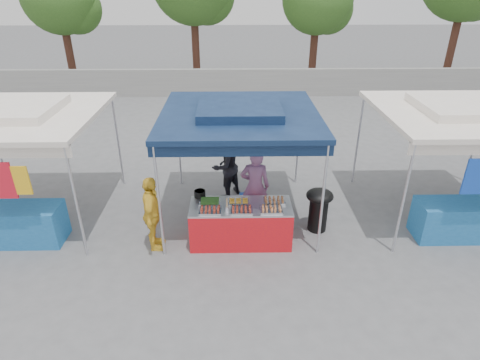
{
  "coord_description": "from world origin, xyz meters",
  "views": [
    {
      "loc": [
        -0.14,
        -6.85,
        4.87
      ],
      "look_at": [
        0.0,
        0.6,
        1.05
      ],
      "focal_mm": 30.0,
      "sensor_mm": 36.0,
      "label": 1
    }
  ],
  "objects_px": {
    "vendor_table": "(241,224)",
    "vendor_woman": "(255,187)",
    "cooking_pot": "(200,194)",
    "helper_man": "(225,166)",
    "customer_person": "(152,214)",
    "wok_burner": "(319,206)"
  },
  "relations": [
    {
      "from": "vendor_table",
      "to": "customer_person",
      "type": "distance_m",
      "value": 1.75
    },
    {
      "from": "helper_man",
      "to": "customer_person",
      "type": "distance_m",
      "value": 2.52
    },
    {
      "from": "cooking_pot",
      "to": "customer_person",
      "type": "relative_size",
      "value": 0.15
    },
    {
      "from": "cooking_pot",
      "to": "wok_burner",
      "type": "distance_m",
      "value": 2.49
    },
    {
      "from": "wok_burner",
      "to": "customer_person",
      "type": "bearing_deg",
      "value": -179.38
    },
    {
      "from": "cooking_pot",
      "to": "helper_man",
      "type": "distance_m",
      "value": 1.65
    },
    {
      "from": "wok_burner",
      "to": "helper_man",
      "type": "height_order",
      "value": "helper_man"
    },
    {
      "from": "vendor_woman",
      "to": "customer_person",
      "type": "height_order",
      "value": "vendor_woman"
    },
    {
      "from": "vendor_table",
      "to": "vendor_woman",
      "type": "distance_m",
      "value": 0.93
    },
    {
      "from": "cooking_pot",
      "to": "wok_burner",
      "type": "bearing_deg",
      "value": 1.15
    },
    {
      "from": "customer_person",
      "to": "wok_burner",
      "type": "bearing_deg",
      "value": -84.35
    },
    {
      "from": "vendor_table",
      "to": "wok_burner",
      "type": "height_order",
      "value": "wok_burner"
    },
    {
      "from": "vendor_table",
      "to": "vendor_woman",
      "type": "bearing_deg",
      "value": 67.29
    },
    {
      "from": "wok_burner",
      "to": "cooking_pot",
      "type": "bearing_deg",
      "value": 171.82
    },
    {
      "from": "vendor_table",
      "to": "helper_man",
      "type": "xyz_separation_m",
      "value": [
        -0.33,
        1.93,
        0.38
      ]
    },
    {
      "from": "wok_burner",
      "to": "vendor_woman",
      "type": "bearing_deg",
      "value": 155.79
    },
    {
      "from": "cooking_pot",
      "to": "vendor_woman",
      "type": "height_order",
      "value": "vendor_woman"
    },
    {
      "from": "cooking_pot",
      "to": "customer_person",
      "type": "height_order",
      "value": "customer_person"
    },
    {
      "from": "cooking_pot",
      "to": "helper_man",
      "type": "bearing_deg",
      "value": 72.52
    },
    {
      "from": "vendor_table",
      "to": "cooking_pot",
      "type": "relative_size",
      "value": 8.71
    },
    {
      "from": "wok_burner",
      "to": "vendor_table",
      "type": "bearing_deg",
      "value": -175.27
    },
    {
      "from": "helper_man",
      "to": "vendor_table",
      "type": "bearing_deg",
      "value": 55.08
    }
  ]
}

